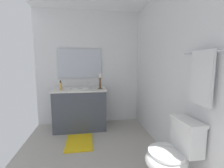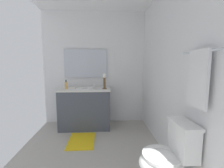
# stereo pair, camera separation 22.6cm
# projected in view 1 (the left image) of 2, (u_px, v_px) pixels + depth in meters

# --- Properties ---
(floor) EXTENTS (3.03, 2.23, 0.02)m
(floor) POSITION_uv_depth(u_px,v_px,m) (92.00, 163.00, 2.12)
(floor) COLOR #B2ADA3
(floor) RESTS_ON ground
(wall_back) EXTENTS (3.03, 0.04, 2.45)m
(wall_back) POSITION_uv_depth(u_px,v_px,m) (173.00, 71.00, 2.13)
(wall_back) COLOR white
(wall_back) RESTS_ON ground
(wall_left) EXTENTS (0.04, 2.23, 2.45)m
(wall_left) POSITION_uv_depth(u_px,v_px,m) (89.00, 68.00, 3.44)
(wall_left) COLOR white
(wall_left) RESTS_ON ground
(vanity_cabinet) EXTENTS (0.58, 1.05, 0.83)m
(vanity_cabinet) POSITION_uv_depth(u_px,v_px,m) (80.00, 109.00, 3.20)
(vanity_cabinet) COLOR #474C56
(vanity_cabinet) RESTS_ON ground
(sink_basin) EXTENTS (0.40, 0.40, 0.24)m
(sink_basin) POSITION_uv_depth(u_px,v_px,m) (80.00, 91.00, 3.15)
(sink_basin) COLOR white
(sink_basin) RESTS_ON vanity_cabinet
(mirror) EXTENTS (0.02, 0.92, 0.62)m
(mirror) POSITION_uv_depth(u_px,v_px,m) (80.00, 63.00, 3.35)
(mirror) COLOR silver
(candle_holder_tall) EXTENTS (0.09, 0.09, 0.30)m
(candle_holder_tall) POSITION_uv_depth(u_px,v_px,m) (100.00, 81.00, 3.11)
(candle_holder_tall) COLOR brown
(candle_holder_tall) RESTS_ON vanity_cabinet
(soap_bottle) EXTENTS (0.06, 0.06, 0.18)m
(soap_bottle) POSITION_uv_depth(u_px,v_px,m) (61.00, 86.00, 3.02)
(soap_bottle) COLOR #E5B259
(soap_bottle) RESTS_ON vanity_cabinet
(toilet) EXTENTS (0.39, 0.54, 0.75)m
(toilet) POSITION_uv_depth(u_px,v_px,m) (172.00, 155.00, 1.66)
(toilet) COLOR white
(toilet) RESTS_ON ground
(towel_bar) EXTENTS (0.63, 0.02, 0.02)m
(towel_bar) POSITION_uv_depth(u_px,v_px,m) (205.00, 52.00, 1.47)
(towel_bar) COLOR silver
(towel_near_vanity) EXTENTS (0.28, 0.03, 0.53)m
(towel_near_vanity) POSITION_uv_depth(u_px,v_px,m) (202.00, 78.00, 1.50)
(towel_near_vanity) COLOR white
(towel_near_vanity) RESTS_ON towel_bar
(bath_mat) EXTENTS (0.60, 0.44, 0.02)m
(bath_mat) POSITION_uv_depth(u_px,v_px,m) (79.00, 142.00, 2.64)
(bath_mat) COLOR yellow
(bath_mat) RESTS_ON ground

